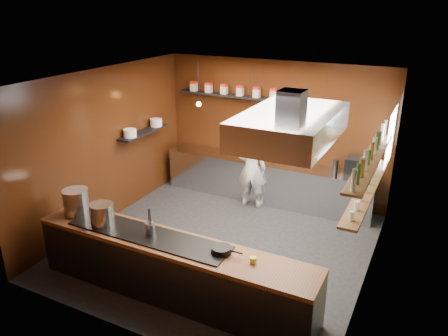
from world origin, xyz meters
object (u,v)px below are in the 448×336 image
Objects in this scene: stockpot_large at (76,201)px; stockpot_small at (102,214)px; chef at (251,169)px; espresso_machine at (356,167)px; extractor_hood at (290,125)px.

stockpot_small is (0.63, -0.12, -0.03)m from stockpot_large.
chef reaches higher than stockpot_small.
chef is (-2.04, -0.42, -0.25)m from espresso_machine.
stockpot_small is 3.56m from chef.
stockpot_large is (-3.12, -1.13, -1.37)m from extractor_hood.
extractor_hood is 5.28× the size of espresso_machine.
stockpot_large is at bearing -160.05° from extractor_hood.
stockpot_large is 1.07× the size of espresso_machine.
stockpot_small is (-2.49, -1.25, -1.40)m from extractor_hood.
espresso_machine is at bearing 77.98° from extractor_hood.
stockpot_small is 4.88m from espresso_machine.
espresso_machine is (0.55, 2.57, -1.42)m from extractor_hood.
stockpot_small is at bearing -10.29° from stockpot_large.
stockpot_large is 0.65m from stockpot_small.
chef is at bearing 63.57° from stockpot_large.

